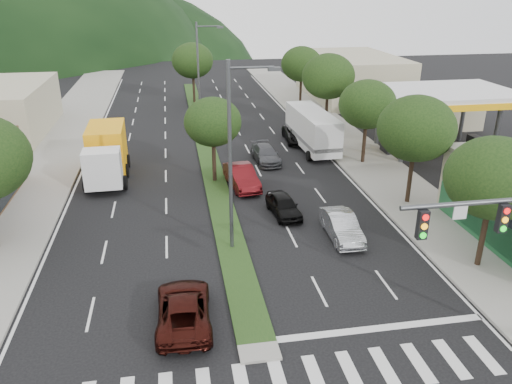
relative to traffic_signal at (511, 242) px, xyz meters
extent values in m
plane|color=black|center=(-9.03, 1.54, -4.65)|extent=(160.00, 160.00, 0.00)
cube|color=gray|center=(3.47, 26.54, -4.57)|extent=(5.00, 90.00, 0.15)
cube|color=gray|center=(-22.03, 26.54, -4.57)|extent=(6.00, 90.00, 0.15)
cube|color=#1A3814|center=(-9.03, 29.54, -4.59)|extent=(1.60, 56.00, 0.12)
cube|color=silver|center=(-9.03, -0.46, -4.64)|extent=(19.00, 2.20, 0.01)
cylinder|color=#47494C|center=(-1.43, 0.04, 1.65)|extent=(6.00, 0.18, 0.18)
cube|color=black|center=(-0.63, -0.11, 1.05)|extent=(0.35, 0.25, 1.05)
cube|color=black|center=(-3.63, -0.11, 1.05)|extent=(0.35, 0.25, 1.05)
cube|color=silver|center=(9.97, 23.54, 0.35)|extent=(12.00, 8.00, 0.50)
cube|color=#FFB30D|center=(9.97, 23.54, 0.00)|extent=(12.20, 8.20, 0.50)
cylinder|color=#47494C|center=(5.97, 21.04, -2.35)|extent=(0.36, 0.36, 4.60)
cylinder|color=#47494C|center=(13.97, 21.04, -2.35)|extent=(0.36, 0.36, 4.60)
cylinder|color=#47494C|center=(5.97, 26.04, -2.35)|extent=(0.36, 0.36, 4.60)
cylinder|color=#47494C|center=(13.97, 26.04, -2.35)|extent=(0.36, 0.36, 4.60)
cube|color=black|center=(5.97, 23.54, -4.10)|extent=(0.80, 1.60, 1.10)
cube|color=black|center=(13.97, 23.54, -4.10)|extent=(0.80, 1.60, 1.10)
cube|color=#AFA98B|center=(10.47, 45.54, -2.05)|extent=(10.00, 16.00, 5.20)
cylinder|color=black|center=(2.97, 5.54, -2.68)|extent=(0.28, 0.28, 3.64)
ellipsoid|color=black|center=(2.97, 5.54, 0.18)|extent=(4.60, 4.60, 3.91)
cylinder|color=black|center=(2.97, 13.54, -2.59)|extent=(0.28, 0.28, 3.81)
ellipsoid|color=black|center=(2.97, 13.54, 0.40)|extent=(4.80, 4.80, 4.08)
cylinder|color=black|center=(2.97, 21.54, -2.70)|extent=(0.28, 0.28, 3.58)
ellipsoid|color=black|center=(2.97, 21.54, 0.11)|extent=(4.40, 4.40, 3.74)
cylinder|color=black|center=(2.97, 31.54, -2.54)|extent=(0.28, 0.28, 3.92)
ellipsoid|color=black|center=(2.97, 31.54, 0.54)|extent=(5.00, 5.00, 4.25)
cylinder|color=black|center=(2.97, 41.54, -2.65)|extent=(0.28, 0.28, 3.70)
ellipsoid|color=black|center=(2.97, 41.54, 0.26)|extent=(4.60, 4.60, 3.91)
cylinder|color=black|center=(-9.03, 19.54, -2.85)|extent=(0.28, 0.28, 3.36)
ellipsoid|color=black|center=(-9.03, 19.54, -0.21)|extent=(4.00, 4.00, 3.40)
cylinder|color=black|center=(-9.03, 45.54, -2.62)|extent=(0.28, 0.28, 3.81)
ellipsoid|color=black|center=(-9.03, 45.54, 0.37)|extent=(4.80, 4.80, 4.08)
cylinder|color=#47494C|center=(-9.03, 9.54, 0.35)|extent=(0.20, 0.20, 10.00)
cylinder|color=#47494C|center=(-7.93, 9.54, 4.95)|extent=(2.20, 0.12, 0.12)
cube|color=#47494C|center=(-6.83, 9.54, 4.85)|extent=(0.60, 0.25, 0.18)
cylinder|color=#47494C|center=(-9.03, 34.54, 0.35)|extent=(0.20, 0.20, 10.00)
cylinder|color=#47494C|center=(-7.93, 34.54, 4.95)|extent=(2.20, 0.12, 0.12)
cube|color=#47494C|center=(-6.83, 34.54, 4.85)|extent=(0.60, 0.25, 0.18)
imported|color=#AFB1B7|center=(-2.80, 9.73, -3.94)|extent=(1.55, 4.29, 1.40)
imported|color=black|center=(-11.82, 3.54, -3.97)|extent=(2.37, 4.90, 1.34)
imported|color=black|center=(-5.35, 13.20, -4.01)|extent=(1.89, 3.88, 1.28)
imported|color=#48494D|center=(-4.59, 23.20, -4.01)|extent=(2.06, 4.48, 1.27)
imported|color=#520D11|center=(-7.25, 18.20, -3.87)|extent=(2.24, 4.86, 1.54)
imported|color=black|center=(-0.68, 28.20, -3.96)|extent=(2.53, 5.04, 1.37)
imported|color=#54545A|center=(-7.09, 33.20, -3.92)|extent=(2.19, 4.42, 1.45)
cube|color=white|center=(-16.60, 18.65, -2.86)|extent=(2.48, 1.84, 2.57)
cube|color=#FFA80D|center=(-16.70, 22.78, -2.75)|extent=(2.68, 4.75, 3.46)
cube|color=black|center=(-16.68, 21.88, -4.14)|extent=(2.39, 6.53, 0.33)
cylinder|color=black|center=(-15.33, 19.14, -4.14)|extent=(0.36, 1.01, 1.00)
cylinder|color=black|center=(-17.90, 19.08, -4.14)|extent=(0.36, 1.01, 1.00)
cylinder|color=black|center=(-15.39, 21.58, -4.14)|extent=(0.36, 1.01, 1.00)
cylinder|color=black|center=(-17.95, 21.52, -4.14)|extent=(0.36, 1.01, 1.00)
cylinder|color=black|center=(-15.44, 23.79, -4.14)|extent=(0.36, 1.01, 1.00)
cylinder|color=black|center=(-18.00, 23.73, -4.14)|extent=(0.36, 1.01, 1.00)
cube|color=silver|center=(-0.03, 25.92, -2.80)|extent=(2.72, 8.63, 2.85)
cube|color=slate|center=(-0.03, 25.92, -3.51)|extent=(2.78, 8.63, 0.33)
cylinder|color=black|center=(-1.36, 29.28, -4.22)|extent=(0.37, 0.87, 0.85)
cylinder|color=black|center=(1.01, 29.38, -4.22)|extent=(0.37, 0.87, 0.85)
cylinder|color=black|center=(-1.31, 28.26, -4.22)|extent=(0.37, 0.87, 0.85)
cylinder|color=black|center=(1.06, 28.36, -4.22)|extent=(0.37, 0.87, 0.85)
cylinder|color=black|center=(-1.09, 22.80, -4.22)|extent=(0.37, 0.87, 0.85)
cylinder|color=black|center=(1.28, 22.90, -4.22)|extent=(0.37, 0.87, 0.85)
camera|label=1|loc=(-11.76, -14.10, 8.61)|focal=35.00mm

